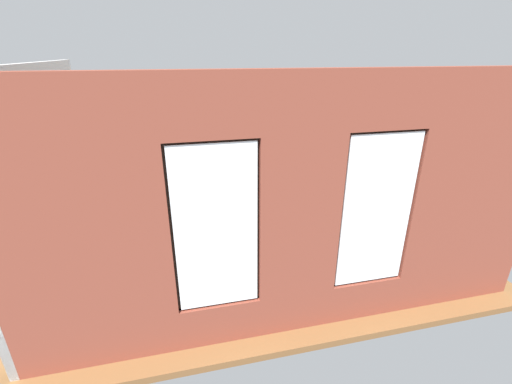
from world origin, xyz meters
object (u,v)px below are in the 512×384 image
Objects in this scene: potted_plant_foreground_right at (114,172)px; media_console at (84,250)px; couch_by_window at (277,277)px; papasan_chair at (215,192)px; potted_plant_between_couches at (370,230)px; remote_silver at (265,213)px; potted_plant_corner_far_left at (452,238)px; couch_left at (392,221)px; coffee_table at (249,221)px; potted_plant_beside_window_right at (146,284)px; potted_plant_near_tv at (106,264)px; candle_jar at (255,217)px; potted_plant_corner_near_left at (343,165)px; tv_flatscreen at (77,216)px; cup_ceramic at (229,220)px; potted_plant_by_left_couch at (343,198)px; remote_black at (239,216)px.

media_console is at bearing 81.81° from potted_plant_foreground_right.
papasan_chair is at bearing -80.67° from couch_by_window.
potted_plant_foreground_right reaches higher than potted_plant_between_couches.
potted_plant_corner_far_left is at bearing 135.07° from remote_silver.
couch_by_window is at bearing -2.00° from potted_plant_corner_far_left.
couch_left is 1.17× the size of potted_plant_foreground_right.
potted_plant_beside_window_right is (1.78, 1.86, 0.21)m from coffee_table.
potted_plant_near_tv is (2.73, 1.35, 0.12)m from remote_silver.
potted_plant_between_couches is 0.97× the size of potted_plant_foreground_right.
media_console is at bearing 1.85° from candle_jar.
candle_jar is at bearing -31.99° from potted_plant_corner_far_left.
couch_left is 1.85× the size of potted_plant_corner_far_left.
papasan_chair is (-2.44, -1.66, 0.17)m from media_console.
couch_by_window is 4.71m from potted_plant_corner_near_left.
potted_plant_between_couches reaches higher than potted_plant_near_tv.
potted_plant_between_couches is (-4.43, 1.52, 0.00)m from tv_flatscreen.
potted_plant_between_couches is (-1.15, 1.85, 0.46)m from remote_silver.
cup_ceramic is at bearing 31.83° from potted_plant_corner_near_left.
couch_by_window is 4.57m from potted_plant_foreground_right.
potted_plant_corner_far_left reaches higher than potted_plant_by_left_couch.
candle_jar is at bearing 36.13° from potted_plant_corner_near_left.
papasan_chair is at bearing -57.98° from potted_plant_between_couches.
media_console is 0.76× the size of potted_plant_foreground_right.
papasan_chair is at bearing -86.97° from cup_ceramic.
potted_plant_by_left_couch is 1.37m from potted_plant_corner_near_left.
tv_flatscreen is 2.11m from potted_plant_foreground_right.
potted_plant_foreground_right is (-0.30, -2.08, 0.04)m from tv_flatscreen.
potted_plant_foreground_right is 3.85m from potted_plant_beside_window_right.
tv_flatscreen is 2.99m from papasan_chair.
remote_black is at bearing -47.27° from potted_plant_between_couches.
couch_by_window reaches higher than cup_ceramic.
potted_plant_foreground_right is (0.25, -3.11, 0.38)m from potted_plant_near_tv.
tv_flatscreen reaches higher than coffee_table.
remote_silver is 0.16× the size of papasan_chair.
potted_plant_by_left_couch is at bearing -159.11° from candle_jar.
potted_plant_by_left_couch is (0.55, -2.62, -0.35)m from potted_plant_corner_far_left.
remote_black is 2.51m from potted_plant_between_couches.
coffee_table is 0.88× the size of potted_plant_foreground_right.
potted_plant_near_tv is at bearing -84.77° from couch_left.
tv_flatscreen is at bearing 10.28° from potted_plant_by_left_couch.
remote_black is at bearing -3.13° from remote_silver.
potted_plant_beside_window_right is at bearing 39.03° from potted_plant_corner_near_left.
potted_plant_between_couches reaches higher than couch_by_window.
couch_left is at bearing 176.39° from media_console.
potted_plant_foreground_right is (2.72, -1.99, 0.45)m from candle_jar.
couch_by_window is at bearing 52.32° from potted_plant_corner_near_left.
candle_jar is at bearing 180.00° from cup_ceramic.
potted_plant_between_couches is (-1.99, 3.18, 0.48)m from papasan_chair.
potted_plant_corner_near_left is (-2.82, -2.06, 0.16)m from candle_jar.
tv_flatscreen is 0.72× the size of potted_plant_between_couches.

